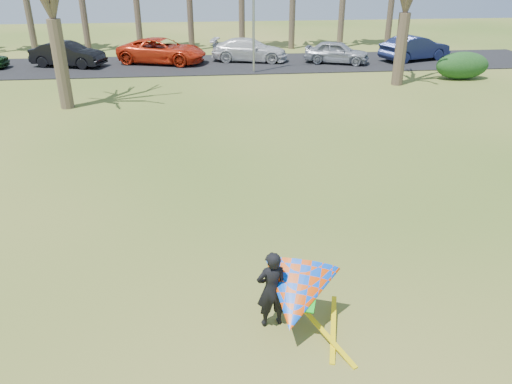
{
  "coord_description": "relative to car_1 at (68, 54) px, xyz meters",
  "views": [
    {
      "loc": [
        -1.29,
        -10.0,
        6.84
      ],
      "look_at": [
        0.0,
        2.0,
        1.1
      ],
      "focal_mm": 35.0,
      "sensor_mm": 36.0,
      "label": 1
    }
  ],
  "objects": [
    {
      "name": "car_1",
      "position": [
        0.0,
        0.0,
        0.0
      ],
      "size": [
        5.16,
        3.08,
        1.61
      ],
      "primitive_type": "imported",
      "rotation": [
        0.0,
        0.0,
        1.27
      ],
      "color": "black",
      "rests_on": "parking_strip"
    },
    {
      "name": "car_5",
      "position": [
        23.96,
        -0.3,
        0.04
      ],
      "size": [
        5.42,
        3.4,
        1.69
      ],
      "primitive_type": "imported",
      "rotation": [
        0.0,
        0.0,
        1.91
      ],
      "color": "#161E44",
      "rests_on": "parking_strip"
    },
    {
      "name": "hedge_near",
      "position": [
        24.54,
        -6.19,
        -0.05
      ],
      "size": [
        3.27,
        1.48,
        1.63
      ],
      "primitive_type": "ellipsoid",
      "color": "#163E16",
      "rests_on": "ground"
    },
    {
      "name": "car_3",
      "position": [
        12.27,
        0.64,
        -0.03
      ],
      "size": [
        5.68,
        3.35,
        1.54
      ],
      "primitive_type": "imported",
      "rotation": [
        0.0,
        0.0,
        1.33
      ],
      "color": "silver",
      "rests_on": "parking_strip"
    },
    {
      "name": "car_4",
      "position": [
        18.19,
        -0.75,
        -0.05
      ],
      "size": [
        4.73,
        3.26,
        1.5
      ],
      "primitive_type": "imported",
      "rotation": [
        0.0,
        0.0,
        1.19
      ],
      "color": "#91949D",
      "rests_on": "parking_strip"
    },
    {
      "name": "ground",
      "position": [
        10.16,
        -25.16,
        -0.86
      ],
      "size": [
        100.0,
        100.0,
        0.0
      ],
      "primitive_type": "plane",
      "color": "#275713",
      "rests_on": "ground"
    },
    {
      "name": "parking_strip",
      "position": [
        10.16,
        -0.16,
        -0.83
      ],
      "size": [
        46.0,
        7.0,
        0.06
      ],
      "primitive_type": "cube",
      "color": "black",
      "rests_on": "ground"
    },
    {
      "name": "car_2",
      "position": [
        6.21,
        0.54,
        0.03
      ],
      "size": [
        6.58,
        4.54,
        1.67
      ],
      "primitive_type": "imported",
      "rotation": [
        0.0,
        0.0,
        1.25
      ],
      "color": "red",
      "rests_on": "parking_strip"
    },
    {
      "name": "kite_flyer",
      "position": [
        10.45,
        -27.38,
        -0.02
      ],
      "size": [
        2.13,
        2.39,
        2.02
      ],
      "color": "black",
      "rests_on": "ground"
    }
  ]
}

